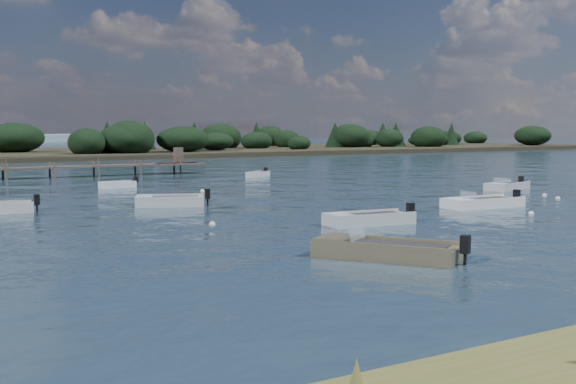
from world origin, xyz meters
TOP-DOWN VIEW (x-y plane):
  - ground at (0.00, 60.00)m, footprint 400.00×400.00m
  - dinghy_mid_white_b at (17.93, 16.37)m, footprint 5.00×2.94m
  - dinghy_mid_grey at (-3.55, 6.04)m, footprint 4.92×2.17m
  - dinghy_mid_white_a at (7.02, 8.56)m, footprint 5.52×2.19m
  - tender_far_grey at (-18.31, 20.58)m, footprint 3.95×1.79m
  - dinghy_extra_a at (-8.73, 19.16)m, footprint 4.61×3.49m
  - tender_far_white at (-7.26, 33.63)m, footprint 3.18×1.42m
  - tender_far_grey_b at (8.39, 38.84)m, footprint 3.11×2.47m
  - dinghy_near_olive at (-8.72, -1.62)m, footprint 4.47×5.49m
  - buoy_b at (6.87, 4.80)m, footprint 0.32×0.32m
  - buoy_c at (-10.20, 10.07)m, footprint 0.32×0.32m
  - buoy_d at (15.36, 9.69)m, footprint 0.32×0.32m
  - buoy_e at (-2.77, 27.38)m, footprint 0.32×0.32m
  - buoy_extra_a at (16.45, 11.66)m, footprint 0.32×0.32m
  - buoy_extra_b at (9.62, 10.41)m, footprint 0.32×0.32m
  - far_headland at (25.00, 100.00)m, footprint 190.00×40.00m

SIDE VIEW (x-z plane):
  - ground at x=0.00m, z-range 0.00..0.00m
  - buoy_b at x=6.87m, z-range -0.16..0.16m
  - buoy_c at x=-10.20m, z-range -0.16..0.16m
  - buoy_d at x=15.36m, z-range -0.16..0.16m
  - buoy_e at x=-2.77m, z-range -0.16..0.16m
  - buoy_extra_a at x=16.45m, z-range -0.16..0.16m
  - buoy_extra_b at x=9.62m, z-range -0.16..0.16m
  - tender_far_white at x=-7.26m, z-range -0.38..0.69m
  - tender_far_grey_b at x=8.39m, z-range -0.39..0.71m
  - dinghy_mid_white_b at x=17.93m, z-range -0.45..0.77m
  - dinghy_mid_grey at x=-3.55m, z-range -0.45..0.78m
  - dinghy_mid_white_a at x=7.02m, z-range -0.47..0.81m
  - tender_far_grey at x=-18.31m, z-range -0.45..0.80m
  - dinghy_extra_a at x=-8.73m, z-range -0.48..0.83m
  - dinghy_near_olive at x=-8.72m, z-range -0.51..0.87m
  - far_headland at x=25.00m, z-range -0.94..4.86m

